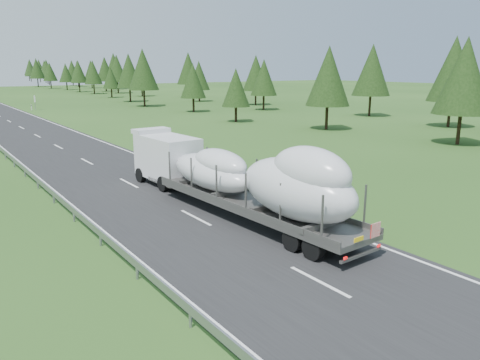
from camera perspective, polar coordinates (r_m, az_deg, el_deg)
ground at (r=17.55m, az=9.63°, el=-12.16°), size 400.00×400.00×0.00m
highway_sign at (r=93.15m, az=-23.74°, el=8.92°), size 0.08×0.90×2.60m
tree_line_right at (r=126.21m, az=-11.11°, el=13.07°), size 28.36×310.83×12.44m
boat_truck at (r=24.21m, az=-0.62°, el=0.72°), size 3.34×18.96×4.35m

